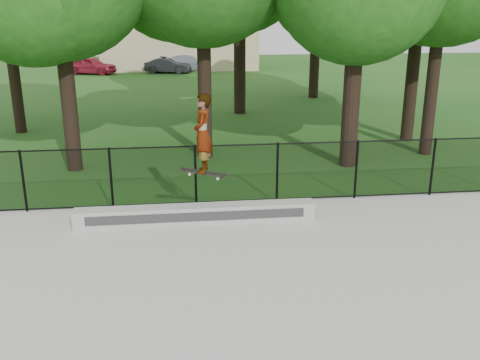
{
  "coord_description": "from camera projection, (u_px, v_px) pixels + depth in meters",
  "views": [
    {
      "loc": [
        -2.38,
        -6.42,
        4.65
      ],
      "look_at": [
        -1.12,
        4.2,
        1.2
      ],
      "focal_mm": 40.0,
      "sensor_mm": 36.0,
      "label": 1
    }
  ],
  "objects": [
    {
      "name": "ground",
      "position": [
        351.0,
        344.0,
        7.76
      ],
      "size": [
        100.0,
        100.0,
        0.0
      ],
      "primitive_type": "plane",
      "color": "#194E15",
      "rests_on": "ground"
    },
    {
      "name": "grind_ledge",
      "position": [
        196.0,
        214.0,
        11.89
      ],
      "size": [
        5.32,
        0.4,
        0.42
      ],
      "primitive_type": "cube",
      "color": "#A6A7A2",
      "rests_on": "concrete_slab"
    },
    {
      "name": "car_b",
      "position": [
        168.0,
        66.0,
        39.71
      ],
      "size": [
        3.24,
        1.93,
        1.11
      ],
      "primitive_type": "imported",
      "rotation": [
        0.0,
        0.0,
        1.31
      ],
      "color": "black",
      "rests_on": "ground"
    },
    {
      "name": "skater_airborne",
      "position": [
        203.0,
        135.0,
        11.26
      ],
      "size": [
        0.83,
        0.67,
        1.86
      ],
      "color": "black",
      "rests_on": "ground"
    },
    {
      "name": "distant_building",
      "position": [
        180.0,
        40.0,
        42.78
      ],
      "size": [
        12.4,
        6.4,
        4.3
      ],
      "color": "beige",
      "rests_on": "ground"
    },
    {
      "name": "chainlink_fence",
      "position": [
        277.0,
        172.0,
        13.09
      ],
      "size": [
        16.06,
        0.06,
        1.5
      ],
      "color": "black",
      "rests_on": "concrete_slab"
    },
    {
      "name": "concrete_slab",
      "position": [
        351.0,
        342.0,
        7.75
      ],
      "size": [
        14.0,
        12.0,
        0.06
      ],
      "primitive_type": "cube",
      "color": "#A9A8A4",
      "rests_on": "ground"
    },
    {
      "name": "car_a",
      "position": [
        90.0,
        65.0,
        39.06
      ],
      "size": [
        4.02,
        2.6,
        1.28
      ],
      "primitive_type": "imported",
      "rotation": [
        0.0,
        0.0,
        1.25
      ],
      "color": "maroon",
      "rests_on": "ground"
    },
    {
      "name": "car_c",
      "position": [
        189.0,
        63.0,
        40.96
      ],
      "size": [
        4.43,
        3.23,
        1.28
      ],
      "primitive_type": "imported",
      "rotation": [
        0.0,
        0.0,
        1.97
      ],
      "color": "#8D93A0",
      "rests_on": "ground"
    }
  ]
}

